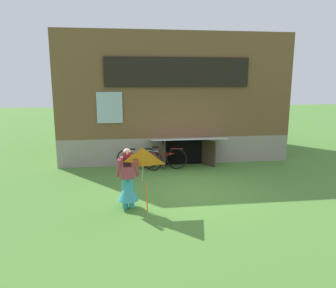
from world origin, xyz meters
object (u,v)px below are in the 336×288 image
Objects in this scene: person at (128,184)px; kite at (143,164)px; bicycle_red at (162,158)px; bicycle_silver at (139,160)px.

kite is (0.35, -0.50, 0.61)m from person.
kite is 0.90× the size of bicycle_red.
bicycle_red is 0.83m from bicycle_silver.
kite reaches higher than bicycle_silver.
bicycle_silver is at bearing -164.23° from bicycle_red.
kite reaches higher than bicycle_red.
bicycle_silver is (0.08, 3.92, -0.88)m from kite.
kite is 4.17m from bicycle_red.
kite is at bearing -91.11° from bicycle_red.
person is 0.95× the size of bicycle_silver.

